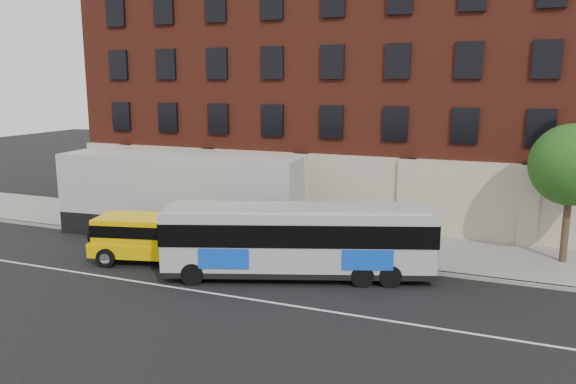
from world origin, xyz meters
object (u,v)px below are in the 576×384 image
at_px(city_bus, 298,239).
at_px(yellow_suv, 145,236).
at_px(sign_pole, 115,208).
at_px(shipping_container, 179,196).
at_px(street_tree, 572,168).

bearing_deg(city_bus, yellow_suv, -175.49).
bearing_deg(yellow_suv, city_bus, 4.51).
xyz_separation_m(sign_pole, city_bus, (11.51, -2.67, 0.24)).
height_order(city_bus, shipping_container, shipping_container).
relative_size(street_tree, shipping_container, 0.47).
height_order(yellow_suv, shipping_container, shipping_container).
xyz_separation_m(street_tree, shipping_container, (-18.76, -2.21, -2.27)).
bearing_deg(street_tree, shipping_container, -173.29).
xyz_separation_m(street_tree, yellow_suv, (-17.79, -6.58, -3.20)).
relative_size(street_tree, city_bus, 0.55).
bearing_deg(street_tree, city_bus, -150.32).
bearing_deg(shipping_container, yellow_suv, -77.52).
distance_m(sign_pole, shipping_container, 3.54).
xyz_separation_m(sign_pole, shipping_container, (3.28, 1.13, 0.69)).
relative_size(city_bus, shipping_container, 0.86).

